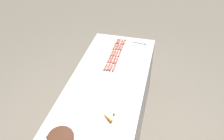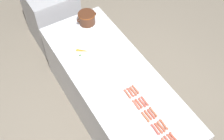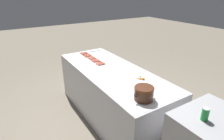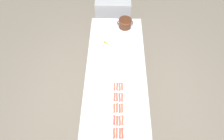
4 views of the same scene
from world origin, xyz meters
name	(u,v)px [view 4 (image 4 of 4)]	position (x,y,z in m)	size (l,w,h in m)	color
ground_plane	(115,97)	(0.00, 0.00, 0.00)	(20.00, 20.00, 0.00)	#756B5B
griddle_counter	(115,84)	(0.00, 0.00, 0.46)	(0.95, 2.44, 0.92)	#BCBCC1
back_cabinet	(113,14)	(-0.07, 1.86, 0.52)	(0.72, 0.85, 1.05)	#A0A0A4
hot_dog_0	(114,133)	(-0.02, -1.03, 0.94)	(0.03, 0.14, 0.02)	#B85B40
hot_dog_1	(114,120)	(-0.01, -0.85, 0.94)	(0.03, 0.14, 0.02)	#BA4F45
hot_dog_2	(114,108)	(-0.02, -0.68, 0.94)	(0.03, 0.14, 0.02)	#B95D3D
hot_dog_3	(114,97)	(-0.02, -0.50, 0.94)	(0.03, 0.14, 0.02)	#B35A46
hot_dog_4	(114,87)	(-0.02, -0.33, 0.94)	(0.03, 0.14, 0.02)	#B55B45
hot_dog_5	(117,133)	(0.02, -1.02, 0.94)	(0.02, 0.14, 0.02)	#B25547
hot_dog_6	(117,121)	(0.02, -0.86, 0.94)	(0.03, 0.14, 0.02)	#BC543D
hot_dog_7	(117,108)	(0.02, -0.67, 0.94)	(0.03, 0.14, 0.02)	#B2563E
hot_dog_8	(117,97)	(0.02, -0.50, 0.94)	(0.03, 0.14, 0.02)	#BB533F
hot_dog_9	(117,87)	(0.02, -0.33, 0.94)	(0.03, 0.14, 0.02)	#BD5644
hot_dog_10	(120,133)	(0.06, -1.03, 0.94)	(0.03, 0.14, 0.02)	#B05842
hot_dog_11	(120,121)	(0.06, -0.86, 0.94)	(0.03, 0.14, 0.02)	#BA573E
hot_dog_12	(120,108)	(0.06, -0.68, 0.94)	(0.03, 0.14, 0.02)	#BF5140
hot_dog_13	(120,97)	(0.06, -0.51, 0.94)	(0.03, 0.14, 0.02)	#B55041
hot_dog_14	(120,87)	(0.06, -0.33, 0.94)	(0.03, 0.14, 0.02)	#B75C42
hot_dog_15	(122,133)	(0.09, -1.02, 0.94)	(0.03, 0.14, 0.02)	#BB513D
hot_dog_16	(122,120)	(0.10, -0.85, 0.94)	(0.03, 0.14, 0.02)	#B4583D
hot_dog_17	(122,108)	(0.09, -0.67, 0.94)	(0.03, 0.14, 0.02)	#B15D40
hot_dog_18	(122,97)	(0.09, -0.51, 0.94)	(0.03, 0.14, 0.02)	#BD5445
hot_dog_19	(122,86)	(0.09, -0.32, 0.94)	(0.03, 0.14, 0.02)	#B05B44
bean_pot	(125,23)	(0.16, 0.98, 1.02)	(0.30, 0.24, 0.17)	#472616
serving_spoon	(92,137)	(-0.30, -1.07, 0.93)	(0.27, 0.08, 0.02)	#B7B7BC
carrot	(107,44)	(-0.15, 0.53, 0.94)	(0.15, 0.13, 0.03)	orange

